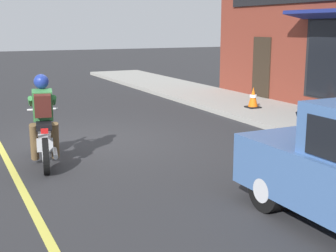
{
  "coord_description": "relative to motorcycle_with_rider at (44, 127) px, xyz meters",
  "views": [
    {
      "loc": [
        -2.74,
        -9.5,
        2.43
      ],
      "look_at": [
        0.28,
        -3.24,
        0.95
      ],
      "focal_mm": 50.0,
      "sensor_mm": 36.0,
      "label": 1
    }
  ],
  "objects": [
    {
      "name": "motorcycle_with_rider",
      "position": [
        0.0,
        0.0,
        0.0
      ],
      "size": [
        0.66,
        2.01,
        1.62
      ],
      "color": "black",
      "rests_on": "ground"
    },
    {
      "name": "ground_plane",
      "position": [
        1.18,
        1.17,
        -0.68
      ],
      "size": [
        80.0,
        80.0,
        0.0
      ],
      "primitive_type": "plane",
      "color": "#2B2B2D"
    },
    {
      "name": "traffic_cone",
      "position": [
        6.42,
        2.56,
        -0.25
      ],
      "size": [
        0.36,
        0.36,
        0.6
      ],
      "color": "black",
      "rests_on": "sidewalk_curb"
    },
    {
      "name": "sidewalk_curb",
      "position": [
        6.63,
        4.17,
        -0.61
      ],
      "size": [
        2.6,
        22.0,
        0.14
      ],
      "primitive_type": "cube",
      "color": "#9E9B93",
      "rests_on": "ground"
    }
  ]
}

